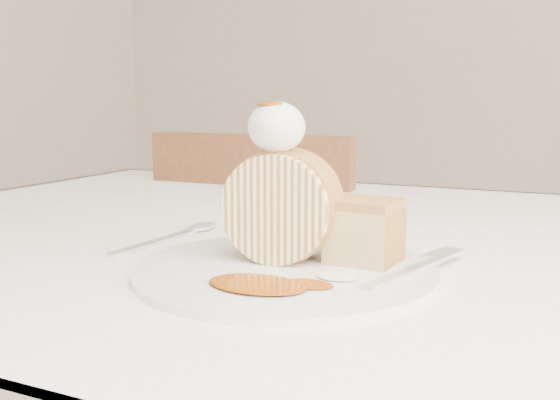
% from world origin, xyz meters
% --- Properties ---
extents(table, '(1.40, 0.90, 0.75)m').
position_xyz_m(table, '(0.00, 0.20, 0.66)').
color(table, silver).
rests_on(table, ground).
extents(chair_far, '(0.40, 0.40, 0.84)m').
position_xyz_m(chair_far, '(-0.34, 0.63, 0.48)').
color(chair_far, brown).
rests_on(chair_far, ground).
extents(plate, '(0.30, 0.30, 0.01)m').
position_xyz_m(plate, '(-0.03, 0.02, 0.75)').
color(plate, white).
rests_on(plate, table).
extents(roulade_slice, '(0.11, 0.07, 0.10)m').
position_xyz_m(roulade_slice, '(-0.05, 0.05, 0.81)').
color(roulade_slice, '#FBEBAF').
rests_on(roulade_slice, plate).
extents(cake_chunk, '(0.07, 0.06, 0.05)m').
position_xyz_m(cake_chunk, '(0.03, 0.07, 0.78)').
color(cake_chunk, tan).
rests_on(cake_chunk, plate).
extents(whipped_cream, '(0.05, 0.05, 0.05)m').
position_xyz_m(whipped_cream, '(-0.05, 0.04, 0.88)').
color(whipped_cream, white).
rests_on(whipped_cream, roulade_slice).
extents(caramel_drizzle, '(0.03, 0.02, 0.01)m').
position_xyz_m(caramel_drizzle, '(-0.05, 0.03, 0.91)').
color(caramel_drizzle, '#893905').
rests_on(caramel_drizzle, whipped_cream).
extents(caramel_pool, '(0.09, 0.06, 0.00)m').
position_xyz_m(caramel_pool, '(-0.03, -0.04, 0.76)').
color(caramel_pool, '#893905').
rests_on(caramel_pool, plate).
extents(fork, '(0.07, 0.16, 0.00)m').
position_xyz_m(fork, '(0.07, 0.04, 0.76)').
color(fork, silver).
rests_on(fork, plate).
extents(spoon, '(0.04, 0.17, 0.00)m').
position_xyz_m(spoon, '(-0.21, 0.07, 0.75)').
color(spoon, silver).
rests_on(spoon, table).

